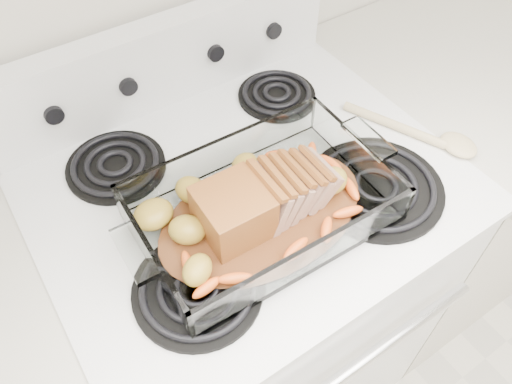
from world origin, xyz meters
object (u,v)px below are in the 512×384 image
electric_range (247,293)px  pork_roast (255,203)px  counter_right (427,188)px  baking_dish (262,209)px

electric_range → pork_roast: bearing=-111.8°
electric_range → pork_roast: (-0.04, -0.10, 0.51)m
electric_range → counter_right: (0.66, -0.00, -0.02)m
counter_right → baking_dish: 0.86m
pork_roast → counter_right: bearing=3.9°
counter_right → pork_roast: pork_roast is taller
electric_range → pork_roast: electric_range is taller
baking_dish → pork_roast: 0.03m
electric_range → counter_right: bearing=-0.1°
electric_range → pork_roast: size_ratio=4.50×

